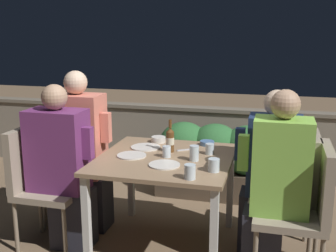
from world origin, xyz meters
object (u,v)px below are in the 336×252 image
Objects in this scene: chair_right_near at (307,201)px; beer_bottle at (170,140)px; person_purple_stripe at (63,168)px; chair_left_far at (61,162)px; chair_left_near at (39,175)px; person_green_blouse at (275,184)px; chair_right_far at (297,184)px; person_navy_jumper at (268,172)px; person_coral_top at (82,151)px; potted_plant at (51,150)px.

beer_bottle reaches higher than chair_right_near.
person_purple_stripe is 0.40m from chair_left_far.
beer_bottle is (0.97, 0.32, 0.27)m from chair_left_near.
person_purple_stripe is at bearing -179.93° from person_green_blouse.
chair_right_far is (1.93, 0.32, 0.00)m from chair_left_near.
person_navy_jumper is 0.78m from beer_bottle.
person_coral_top is at bearing 169.37° from chair_right_near.
chair_left_near is at bearing -90.65° from chair_left_far.
chair_right_far is at bearing 0.21° from beer_bottle.
chair_right_near is at bearing 0.05° from chair_left_near.
person_coral_top is 1.08× the size of person_navy_jumper.
chair_left_far is 1.00× the size of chair_right_far.
person_green_blouse is at bearing -80.72° from person_navy_jumper.
chair_left_near and chair_right_near have the same top height.
person_purple_stripe is (0.21, 0.00, 0.08)m from chair_left_near.
chair_left_far is 1.92m from chair_right_far.
person_green_blouse reaches higher than person_purple_stripe.
beer_bottle is at bearing 22.67° from person_purple_stripe.
person_coral_top reaches higher than person_navy_jumper.
potted_plant is at bearing 126.04° from chair_left_far.
chair_left_far is 1.00× the size of chair_right_near.
person_coral_top is at bearing 179.49° from person_navy_jumper.
chair_left_far is at bearing 169.36° from person_green_blouse.
person_purple_stripe is 4.95× the size of beer_bottle.
beer_bottle is at bearing -24.48° from potted_plant.
person_green_blouse is at bearing -116.32° from chair_right_far.
person_green_blouse reaches higher than person_navy_jumper.
chair_right_far is 1.25× the size of potted_plant.
person_purple_stripe is 1.18m from potted_plant.
beer_bottle is (0.96, -0.02, 0.27)m from chair_left_far.
person_coral_top is at bearing -43.46° from potted_plant.
person_navy_jumper is at bearing -0.45° from chair_left_far.
person_purple_stripe is at bearing -168.02° from person_navy_jumper.
chair_left_near is 1.25× the size of potted_plant.
chair_left_near is at bearing -122.23° from person_coral_top.
potted_plant is at bearing 124.54° from person_purple_stripe.
person_green_blouse is at bearing -21.43° from beer_bottle.
person_navy_jumper reaches higher than chair_left_near.
person_coral_top is at bearing 179.56° from chair_right_far.
potted_plant is (-1.42, 0.65, -0.37)m from beer_bottle.
person_purple_stripe is at bearing -55.46° from potted_plant.
person_coral_top is at bearing 178.72° from beer_bottle.
person_green_blouse reaches higher than potted_plant.
person_coral_top reaches higher than beer_bottle.
chair_left_near is 1.00× the size of chair_right_far.
chair_left_near reaches higher than potted_plant.
person_coral_top reaches higher than chair_left_far.
chair_left_near is at bearing -64.73° from potted_plant.
potted_plant is at bearing 115.27° from chair_left_near.
chair_right_far is 3.64× the size of beer_bottle.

